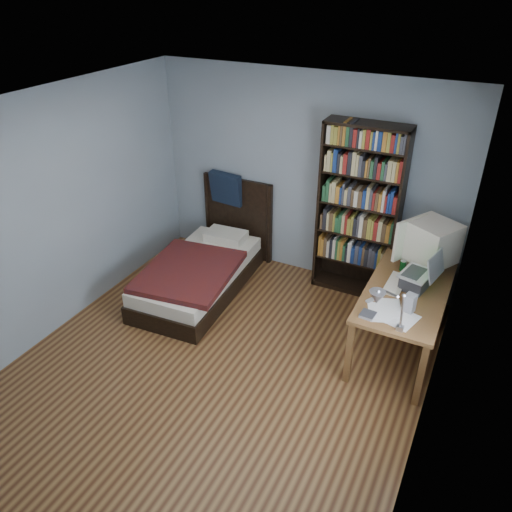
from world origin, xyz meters
The scene contains 14 objects.
room centered at (0.03, 0.00, 1.25)m, with size 4.20×4.24×2.50m.
desk centered at (1.50, 1.61, 0.42)m, with size 0.75×1.64×0.73m.
crt_monitor centered at (1.58, 1.57, 1.03)m, with size 0.63×0.58×0.53m.
laptop centered at (1.57, 1.13, 0.84)m, with size 0.39×0.38×0.41m.
desk_lamp centered at (1.46, 0.03, 1.24)m, with size 0.24×0.54×0.64m.
keyboard centered at (1.38, 1.10, 0.74)m, with size 0.16×0.41×0.03m, color beige.
speaker centered at (1.59, 0.72, 0.82)m, with size 0.09×0.09×0.18m, color gray.
soda_can centered at (1.38, 1.40, 0.79)m, with size 0.06×0.06×0.11m, color #073607.
mouse centered at (1.49, 1.44, 0.75)m, with size 0.06×0.11×0.04m, color silver.
phone_silver centered at (1.27, 0.81, 0.74)m, with size 0.04×0.09×0.02m, color silver.
phone_grey centered at (1.24, 0.72, 0.74)m, with size 0.04×0.09×0.02m, color gray.
external_drive centered at (1.28, 0.48, 0.74)m, with size 0.13×0.13×0.03m, color gray.
bookshelf centered at (0.73, 1.94, 1.03)m, with size 0.92×0.30×2.04m.
bed centered at (-0.90, 1.14, 0.26)m, with size 1.14×2.03×1.16m.
Camera 1 is at (2.00, -3.17, 3.45)m, focal length 35.00 mm.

